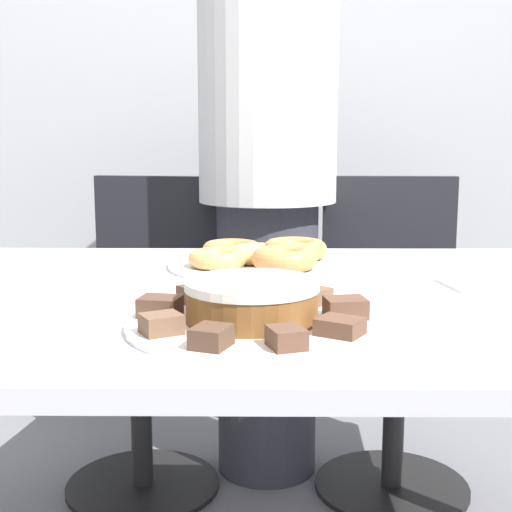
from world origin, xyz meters
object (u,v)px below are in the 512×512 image
Objects in this scene: plate_donuts at (259,264)px; person_standing at (268,188)px; office_chair_left at (146,342)px; frosted_cake at (252,300)px; plate_cake at (252,324)px; office_chair_right at (393,342)px; napkin at (485,284)px.

person_standing is at bearing 88.16° from plate_donuts.
person_standing is at bearing 21.92° from office_chair_left.
office_chair_left is 4.89× the size of frosted_cake.
plate_cake is 0.45m from plate_donuts.
person_standing is 0.57m from office_chair_right.
office_chair_right is at bearing 69.63° from plate_cake.
person_standing is at bearing 88.56° from plate_cake.
plate_donuts is (-0.38, -0.60, 0.34)m from office_chair_right.
frosted_cake is at bearing 63.43° from plate_cake.
napkin is (0.39, -0.17, -0.00)m from plate_donuts.
office_chair_left is 1.15m from frosted_cake.
person_standing is 10.37× the size of napkin.
person_standing is 0.56m from office_chair_left.
person_standing reaches higher than napkin.
person_standing is 4.61× the size of plate_donuts.
frosted_cake is (-0.01, -0.45, 0.03)m from plate_donuts.
office_chair_left is at bearing 107.03° from frosted_cake.
office_chair_right is (0.36, -0.07, -0.44)m from person_standing.
person_standing is at bearing 113.76° from napkin.
plate_cake is at bearing -108.68° from office_chair_right.
napkin is (0.37, -0.84, -0.10)m from person_standing.
office_chair_left is at bearing 133.12° from napkin.
plate_cake is 0.49m from napkin.
napkin is at bearing -87.61° from office_chair_right.
office_chair_left is 2.49× the size of plate_donuts.
frosted_cake is at bearing -62.94° from office_chair_left.
plate_cake is 0.96× the size of plate_donuts.
office_chair_left reaches higher than frosted_cake.
person_standing reaches higher than plate_donuts.
frosted_cake is (-0.39, -1.05, 0.37)m from office_chair_right.
office_chair_right reaches higher than frosted_cake.
person_standing reaches higher than office_chair_right.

